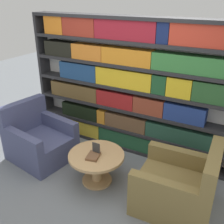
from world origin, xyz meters
name	(u,v)px	position (x,y,z in m)	size (l,w,h in m)	color
ground_plane	(81,192)	(0.00, 0.00, 0.00)	(14.00, 14.00, 0.00)	slate
bookshelf	(128,87)	(0.01, 1.35, 1.07)	(3.38, 0.30, 2.14)	silver
armchair_left	(39,141)	(-1.06, 0.39, 0.29)	(1.01, 0.94, 0.88)	#42476B
armchair_right	(179,188)	(1.18, 0.38, 0.29)	(0.94, 0.85, 0.88)	olive
coffee_table	(97,162)	(0.06, 0.31, 0.32)	(0.76, 0.76, 0.44)	tan
table_sign	(96,150)	(0.06, 0.31, 0.52)	(0.11, 0.06, 0.17)	black
stray_book	(93,156)	(0.06, 0.23, 0.46)	(0.19, 0.23, 0.03)	brown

